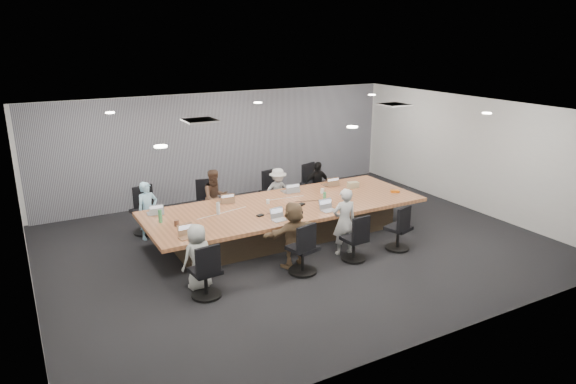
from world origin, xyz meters
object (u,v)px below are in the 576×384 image
bottle_green_left (160,216)px  laptop_1 (225,202)px  snack_packet (395,191)px  chair_4 (206,275)px  person_2 (278,192)px  bottle_green_right (325,197)px  mug_brown (177,223)px  chair_2 (271,195)px  laptop_0 (154,213)px  bottle_clear (218,208)px  chair_3 (310,188)px  chair_6 (354,243)px  canvas_bag (353,185)px  laptop_2 (289,191)px  chair_1 (211,206)px  stapler (300,213)px  laptop_4 (187,238)px  person_6 (344,222)px  person_5 (293,234)px  person_3 (317,185)px  person_0 (148,211)px  conference_table (286,219)px  person_4 (198,257)px  chair_0 (145,215)px  laptop_6 (329,211)px  chair_7 (398,232)px  chair_5 (303,252)px  laptop_3 (329,185)px  person_1 (216,198)px  laptop_5 (280,220)px

bottle_green_left → laptop_1: bearing=20.3°
laptop_1 → snack_packet: bearing=168.4°
chair_4 → person_2: person_2 is taller
person_2 → bottle_green_right: person_2 is taller
laptop_1 → mug_brown: size_ratio=2.60×
chair_2 → laptop_0: (-3.14, -0.90, 0.35)m
bottle_green_right → bottle_clear: bottle_clear is taller
chair_3 → chair_6: chair_3 is taller
canvas_bag → snack_packet: canvas_bag is taller
laptop_2 → bottle_green_right: size_ratio=1.50×
snack_packet → chair_1: bearing=150.4°
laptop_0 → stapler: stapler is taller
laptop_1 → bottle_green_right: 2.18m
laptop_4 → person_6: bearing=-17.0°
person_5 → bottle_green_left: (-2.08, 1.57, 0.23)m
person_3 → mug_brown: bearing=-154.6°
laptop_1 → bottle_green_left: 1.68m
person_0 → conference_table: bearing=-40.4°
laptop_0 → bottle_green_right: 3.60m
person_6 → mug_brown: person_6 is taller
conference_table → laptop_0: (-2.62, 0.80, 0.35)m
chair_2 → chair_4: 4.52m
canvas_bag → person_5: bearing=-146.7°
chair_1 → chair_4: size_ratio=0.99×
chair_2 → chair_3: 1.11m
mug_brown → chair_6: bearing=-27.6°
bottle_clear → bottle_green_left: bearing=175.3°
person_2 → snack_packet: (2.13, -1.77, 0.18)m
person_4 → person_6: (3.04, -0.00, 0.10)m
bottle_green_right → bottle_clear: size_ratio=0.94×
chair_0 → bottle_clear: bottle_clear is taller
chair_1 → bottle_green_right: 2.77m
chair_3 → laptop_2: bearing=20.2°
chair_3 → bottle_green_right: bearing=48.6°
laptop_6 → chair_7: bearing=-42.0°
chair_5 → canvas_bag: canvas_bag is taller
laptop_4 → person_4: bearing=-96.7°
laptop_2 → snack_packet: (2.13, -1.22, 0.01)m
chair_0 → bottle_clear: (1.13, -1.58, 0.43)m
laptop_0 → laptop_3: (4.26, 0.00, 0.00)m
person_1 → bottle_green_left: 1.94m
laptop_5 → bottle_clear: 1.31m
chair_5 → stapler: (0.51, 1.01, 0.36)m
laptop_0 → laptop_5: (2.05, -1.60, 0.00)m
bottle_green_right → chair_3: bearing=67.3°
laptop_1 → person_5: 2.21m
chair_1 → person_5: person_5 is taller
laptop_0 → bottle_clear: bearing=155.6°
chair_0 → laptop_2: size_ratio=2.48×
mug_brown → canvas_bag: size_ratio=0.46×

